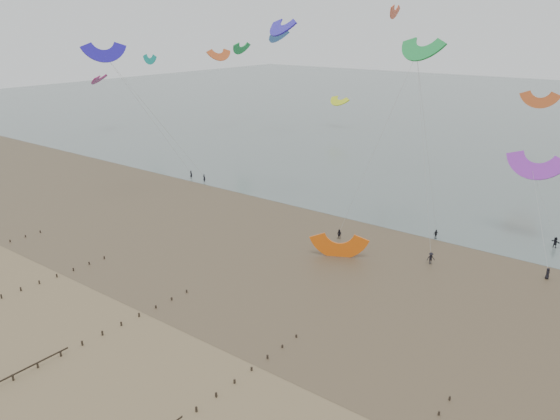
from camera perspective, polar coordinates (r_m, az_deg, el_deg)
The scene contains 6 objects.
ground at distance 71.00m, azimuth -19.18°, elevation -10.83°, with size 500.00×500.00×0.00m, color brown.
sea_and_shore at distance 94.27m, azimuth -3.20°, elevation -2.20°, with size 500.00×665.00×0.03m.
kitesurfer_lead at distance 127.33m, azimuth -9.27°, elevation 3.68°, with size 0.69×0.45×1.89m, color black.
kitesurfers at distance 89.18m, azimuth 20.58°, elevation -4.13°, with size 118.92×19.27×1.88m.
grounded_kite at distance 84.55m, azimuth 6.13°, elevation -4.87°, with size 7.46×3.91×5.68m, color #E95A0E, non-canonical shape.
kites_airborne at distance 135.99m, azimuth 14.79°, elevation 13.15°, with size 247.96×119.62×39.27m.
Camera 1 is at (53.38, -32.11, 34.07)m, focal length 35.00 mm.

